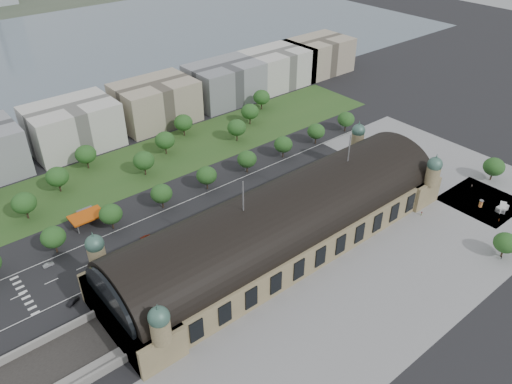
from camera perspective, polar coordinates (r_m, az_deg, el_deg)
ground at (r=202.00m, az=3.12°, el=-5.92°), size 900.00×900.00×0.00m
station at (r=195.69m, az=3.21°, el=-3.58°), size 150.00×48.40×44.30m
plaza_south at (r=187.12m, az=14.74°, el=-11.05°), size 190.00×48.00×0.12m
plaza_east at (r=271.54m, az=19.43°, el=3.20°), size 56.00×100.00×0.12m
road_slab at (r=216.66m, az=-7.63°, el=-3.12°), size 260.00×26.00×0.10m
grass_belt at (r=259.89m, az=-13.36°, el=2.89°), size 300.00×45.00×0.10m
petrol_station at (r=224.43m, az=-18.80°, el=-2.48°), size 14.00×13.00×5.05m
lake at (r=444.16m, az=-24.55°, el=13.62°), size 700.00×320.00×0.08m
office_3 at (r=283.17m, az=-20.21°, el=7.05°), size 45.00×32.00×24.00m
office_4 at (r=300.87m, az=-11.41°, el=9.99°), size 45.00×32.00×24.00m
office_5 at (r=325.36m, az=-3.63°, el=12.36°), size 45.00×32.00×24.00m
office_6 at (r=352.05m, az=2.44°, el=14.03°), size 45.00×32.00×24.00m
office_7 at (r=378.69m, az=7.12°, el=15.21°), size 45.00×32.00×24.00m
tree_row_2 at (r=208.31m, az=-22.17°, el=-4.80°), size 9.60×9.60×11.52m
tree_row_3 at (r=213.81m, az=-16.27°, el=-2.43°), size 9.60×9.60×11.52m
tree_row_4 at (r=221.78m, az=-10.75°, el=-0.17°), size 9.60×9.60×11.52m
tree_row_5 at (r=231.98m, az=-5.67°, el=1.90°), size 9.60×9.60×11.52m
tree_row_6 at (r=244.11m, az=-1.04°, el=3.78°), size 9.60×9.60×11.52m
tree_row_7 at (r=257.92m, az=3.13°, el=5.44°), size 9.60×9.60×11.52m
tree_row_8 at (r=273.14m, az=6.88°, el=6.91°), size 9.60×9.60×11.52m
tree_row_9 at (r=289.55m, az=10.25°, el=8.18°), size 9.60×9.60×11.52m
tree_belt_3 at (r=232.52m, az=-25.00°, el=-1.14°), size 10.40×10.40×12.48m
tree_belt_4 at (r=246.23m, az=-21.77°, el=1.64°), size 10.40×10.40×12.48m
tree_belt_5 at (r=261.16m, az=-18.89°, el=4.11°), size 10.40×10.40×12.48m
tree_belt_6 at (r=247.68m, az=-12.71°, el=3.53°), size 10.40×10.40×12.48m
tree_belt_7 at (r=264.72m, az=-10.37°, el=5.84°), size 10.40×10.40×12.48m
tree_belt_8 at (r=282.52m, az=-8.31°, el=7.86°), size 10.40×10.40×12.48m
tree_belt_9 at (r=274.09m, az=-2.22°, el=7.37°), size 10.40×10.40×12.48m
tree_belt_10 at (r=293.30m, az=-0.70°, el=9.19°), size 10.40×10.40×12.48m
tree_belt_11 at (r=312.94m, az=0.64°, el=10.78°), size 10.40×10.40×12.48m
tree_plaza_ne at (r=263.32m, az=25.55°, el=2.62°), size 10.00×10.00×11.69m
tree_plaza_s at (r=213.77m, az=26.63°, el=-5.22°), size 9.00×9.00×10.64m
traffic_car_1 at (r=206.62m, az=-22.64°, el=-7.68°), size 4.15×1.60×1.35m
traffic_car_2 at (r=195.84m, az=-15.91°, el=-8.65°), size 5.04×2.82×1.33m
traffic_car_3 at (r=208.83m, az=-12.45°, el=-5.04°), size 4.83×2.05×1.39m
traffic_car_4 at (r=216.77m, az=-5.53°, el=-2.67°), size 4.84×2.05×1.63m
traffic_car_6 at (r=259.34m, az=9.53°, el=3.51°), size 6.21×3.43×1.65m
parked_car_0 at (r=188.11m, az=-20.19°, el=-11.64°), size 5.18×3.67×1.62m
parked_car_1 at (r=190.04m, az=-16.56°, el=-10.26°), size 6.05×5.17×1.54m
parked_car_2 at (r=189.12m, az=-17.11°, el=-10.66°), size 5.23×4.45×1.44m
parked_car_3 at (r=196.18m, az=-10.33°, el=-7.64°), size 4.49×3.17×1.42m
parked_car_4 at (r=200.00m, az=-9.63°, el=-6.64°), size 4.39×3.00×1.37m
parked_car_5 at (r=200.47m, az=-9.69°, el=-6.54°), size 5.16×3.78×1.30m
parked_car_6 at (r=204.73m, az=-5.02°, el=-5.16°), size 4.78×3.92×1.30m
bus_west at (r=205.91m, az=-7.15°, el=-4.63°), size 13.58×4.23×3.72m
bus_mid at (r=228.56m, az=0.56°, el=-0.18°), size 11.33×3.20×3.12m
bus_east at (r=236.24m, az=3.12°, el=1.02°), size 12.37×4.01×3.39m
van_east at (r=244.23m, az=26.25°, el=-1.74°), size 6.20×3.29×2.56m
van_south at (r=244.77m, az=26.34°, el=-1.66°), size 6.84×4.96×2.75m
advertising_column at (r=242.88m, az=24.31°, el=-1.21°), size 1.85×1.85×3.52m
pedestrian_0 at (r=228.26m, az=18.40°, el=-2.36°), size 1.00×0.69×1.89m
pedestrian_1 at (r=236.74m, az=26.00°, el=-2.90°), size 0.68×0.78×1.80m
pedestrian_2 at (r=256.54m, az=23.43°, el=0.68°), size 0.87×1.08×1.94m
pedestrian_4 at (r=215.61m, az=26.21°, el=-6.79°), size 1.08×0.80×1.53m
pedestrian_5 at (r=245.85m, az=24.30°, el=-1.01°), size 0.71×1.05×1.98m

